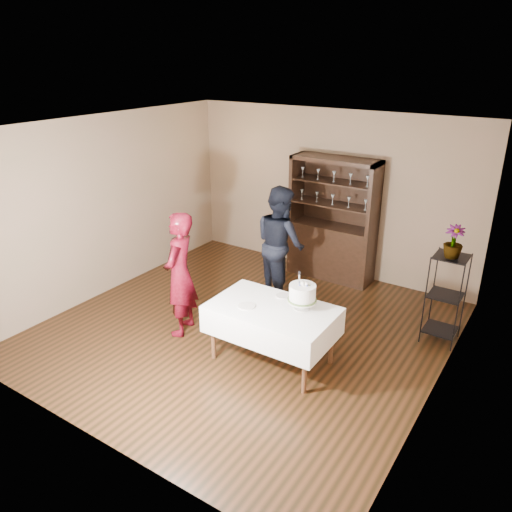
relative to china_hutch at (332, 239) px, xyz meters
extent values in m
plane|color=black|center=(-0.20, -2.25, -0.66)|extent=(5.00, 5.00, 0.00)
plane|color=silver|center=(-0.20, -2.25, 2.04)|extent=(5.00, 5.00, 0.00)
cube|color=#726249|center=(-0.20, 0.25, 0.69)|extent=(5.00, 0.02, 2.70)
cube|color=#726249|center=(-2.70, -2.25, 0.69)|extent=(0.02, 5.00, 2.70)
cube|color=#726249|center=(2.30, -2.25, 0.69)|extent=(0.02, 5.00, 2.70)
cube|color=black|center=(0.00, -0.01, -0.21)|extent=(1.40, 0.48, 0.90)
cube|color=black|center=(0.00, 0.21, 0.79)|extent=(1.40, 0.03, 1.10)
cube|color=black|center=(0.00, -0.01, 1.31)|extent=(1.40, 0.48, 0.06)
cube|color=black|center=(0.00, -0.01, 0.59)|extent=(1.28, 0.42, 0.02)
cube|color=black|center=(0.00, -0.01, 0.96)|extent=(1.28, 0.42, 0.02)
cylinder|color=black|center=(1.88, -1.25, -0.06)|extent=(0.02, 0.02, 1.20)
cylinder|color=black|center=(2.28, -1.25, -0.06)|extent=(0.02, 0.02, 1.20)
cylinder|color=black|center=(1.88, -0.85, -0.06)|extent=(0.02, 0.02, 1.20)
cylinder|color=black|center=(2.28, -0.85, -0.06)|extent=(0.02, 0.02, 1.20)
cube|color=black|center=(2.08, -1.05, -0.51)|extent=(0.40, 0.40, 0.02)
cube|color=black|center=(2.08, -1.05, -0.01)|extent=(0.40, 0.40, 0.01)
cube|color=black|center=(2.08, -1.05, 0.52)|extent=(0.40, 0.40, 0.02)
cube|color=white|center=(0.49, -2.67, -0.10)|extent=(1.48, 0.92, 0.34)
cylinder|color=#50301D|center=(-0.14, -3.02, -0.32)|extent=(0.06, 0.06, 0.70)
cylinder|color=#50301D|center=(1.12, -3.01, -0.32)|extent=(0.06, 0.06, 0.70)
cylinder|color=#50301D|center=(-0.14, -2.33, -0.32)|extent=(0.06, 0.06, 0.70)
cylinder|color=#50301D|center=(1.11, -2.32, -0.32)|extent=(0.06, 0.06, 0.70)
imported|color=#3B050E|center=(-0.89, -2.73, 0.17)|extent=(0.57, 0.71, 1.68)
imported|color=black|center=(-0.33, -1.11, 0.21)|extent=(1.06, 1.00, 1.74)
cylinder|color=beige|center=(0.79, -2.51, 0.08)|extent=(0.19, 0.19, 0.01)
cylinder|color=beige|center=(0.79, -2.51, 0.12)|extent=(0.05, 0.05, 0.10)
cylinder|color=beige|center=(0.79, -2.51, 0.17)|extent=(0.35, 0.35, 0.01)
cylinder|color=#4C6A32|center=(0.79, -2.51, 0.19)|extent=(0.34, 0.34, 0.02)
cylinder|color=white|center=(0.79, -2.51, 0.28)|extent=(0.40, 0.40, 0.19)
sphere|color=#586ABE|center=(0.82, -2.51, 0.39)|extent=(0.02, 0.02, 0.02)
cube|color=silver|center=(0.75, -2.52, 0.44)|extent=(0.02, 0.02, 0.13)
cube|color=black|center=(0.75, -2.52, 0.52)|extent=(0.03, 0.02, 0.05)
cylinder|color=beige|center=(0.23, -2.82, 0.08)|extent=(0.27, 0.27, 0.01)
cylinder|color=beige|center=(0.45, -2.36, 0.08)|extent=(0.21, 0.21, 0.01)
imported|color=#4C6A32|center=(2.08, -1.10, 0.73)|extent=(0.26, 0.26, 0.41)
camera|label=1|loc=(3.17, -7.10, 2.86)|focal=35.00mm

